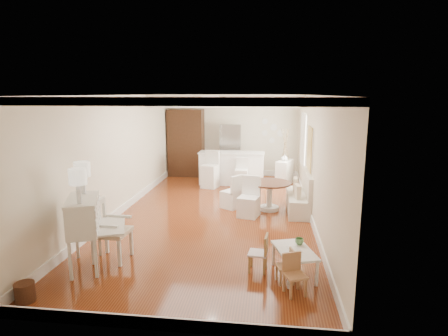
% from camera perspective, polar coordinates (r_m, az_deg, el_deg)
% --- Properties ---
extents(room, '(9.00, 9.04, 2.82)m').
position_cam_1_polar(room, '(8.89, -1.00, 5.78)').
color(room, brown).
rests_on(room, ground).
extents(secretary_bureau, '(1.21, 1.22, 1.19)m').
position_cam_1_polar(secretary_bureau, '(6.61, -20.47, -9.28)').
color(secretary_bureau, silver).
rests_on(secretary_bureau, ground).
extents(gustavian_armchair, '(0.64, 0.64, 1.05)m').
position_cam_1_polar(gustavian_armchair, '(6.78, -16.71, -9.14)').
color(gustavian_armchair, silver).
rests_on(gustavian_armchair, ground).
extents(wicker_basket, '(0.35, 0.35, 0.27)m').
position_cam_1_polar(wicker_basket, '(6.11, -28.08, -16.35)').
color(wicker_basket, '#472716').
rests_on(wicker_basket, ground).
extents(kids_table, '(0.74, 0.97, 0.43)m').
position_cam_1_polar(kids_table, '(6.19, 10.61, -13.94)').
color(kids_table, white).
rests_on(kids_table, ground).
extents(kids_chair_a, '(0.32, 0.32, 0.53)m').
position_cam_1_polar(kids_chair_a, '(5.93, 9.33, -14.55)').
color(kids_chair_a, '#AE7E4F').
rests_on(kids_chair_a, ground).
extents(kids_chair_b, '(0.33, 0.33, 0.63)m').
position_cam_1_polar(kids_chair_b, '(6.21, 5.20, -12.71)').
color(kids_chair_b, '#9B7A46').
rests_on(kids_chair_b, ground).
extents(kids_chair_c, '(0.38, 0.38, 0.60)m').
position_cam_1_polar(kids_chair_c, '(5.63, 10.77, -15.69)').
color(kids_chair_c, tan).
rests_on(kids_chair_c, ground).
extents(banquette, '(0.52, 1.60, 0.98)m').
position_cam_1_polar(banquette, '(9.27, 11.24, -3.57)').
color(banquette, silver).
rests_on(banquette, ground).
extents(dining_table, '(1.36, 1.36, 0.71)m').
position_cam_1_polar(dining_table, '(9.29, 6.93, -4.28)').
color(dining_table, '#4D2718').
rests_on(dining_table, ground).
extents(slip_chair_near, '(0.55, 0.56, 0.94)m').
position_cam_1_polar(slip_chair_near, '(8.74, 3.80, -4.42)').
color(slip_chair_near, white).
rests_on(slip_chair_near, ground).
extents(slip_chair_far, '(0.58, 0.57, 0.86)m').
position_cam_1_polar(slip_chair_far, '(9.39, 1.11, -3.56)').
color(slip_chair_far, white).
rests_on(slip_chair_far, ground).
extents(breakfast_counter, '(2.05, 0.65, 1.03)m').
position_cam_1_polar(breakfast_counter, '(11.83, 1.17, -0.01)').
color(breakfast_counter, white).
rests_on(breakfast_counter, ground).
extents(bar_stool_left, '(0.55, 0.55, 1.12)m').
position_cam_1_polar(bar_stool_left, '(11.38, -2.15, -0.24)').
color(bar_stool_left, white).
rests_on(bar_stool_left, ground).
extents(bar_stool_right, '(0.37, 0.37, 0.93)m').
position_cam_1_polar(bar_stool_right, '(11.29, 2.66, -0.83)').
color(bar_stool_right, white).
rests_on(bar_stool_right, ground).
extents(pantry_cabinet, '(1.20, 0.60, 2.30)m').
position_cam_1_polar(pantry_cabinet, '(13.05, -5.80, 3.82)').
color(pantry_cabinet, '#381E11').
rests_on(pantry_cabinet, ground).
extents(fridge, '(0.75, 0.65, 1.80)m').
position_cam_1_polar(fridge, '(12.78, 2.55, 2.58)').
color(fridge, silver).
rests_on(fridge, ground).
extents(sideboard, '(0.61, 0.89, 0.78)m').
position_cam_1_polar(sideboard, '(11.90, 9.20, -0.71)').
color(sideboard, silver).
rests_on(sideboard, ground).
extents(pencil_cup, '(0.18, 0.18, 0.11)m').
position_cam_1_polar(pencil_cup, '(6.29, 11.41, -10.91)').
color(pencil_cup, '#5C9657').
rests_on(pencil_cup, kids_table).
extents(branch_vase, '(0.22, 0.22, 0.21)m').
position_cam_1_polar(branch_vase, '(11.79, 9.19, 1.61)').
color(branch_vase, silver).
rests_on(branch_vase, sideboard).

